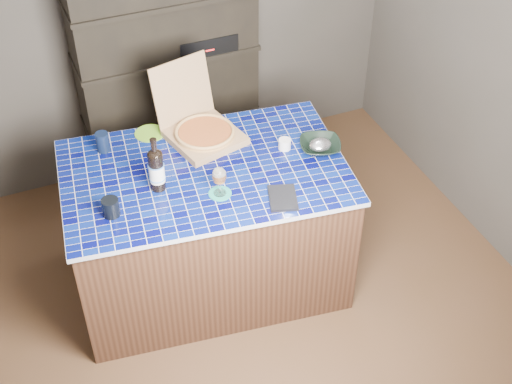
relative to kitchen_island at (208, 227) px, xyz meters
name	(u,v)px	position (x,y,z in m)	size (l,w,h in m)	color
room	(251,156)	(0.12, -0.41, 0.80)	(3.50, 3.50, 3.50)	#4E3321
shelving_unit	(167,70)	(0.13, 1.12, 0.46)	(1.20, 0.41, 1.80)	black
kitchen_island	(208,227)	(0.00, 0.00, 0.00)	(1.74, 1.22, 0.89)	#452A1B
pizza_box	(202,130)	(0.10, 0.29, 0.50)	(0.49, 0.55, 0.42)	#9D7A51
mead_bottle	(156,169)	(-0.29, -0.05, 0.58)	(0.09, 0.09, 0.34)	black
teal_trivet	(220,194)	(0.01, -0.23, 0.45)	(0.13, 0.13, 0.01)	#1B8F7B
wine_glass	(219,176)	(0.01, -0.23, 0.57)	(0.08, 0.08, 0.18)	white
tumbler	(111,207)	(-0.58, -0.17, 0.50)	(0.09, 0.09, 0.10)	black
dvd_case	(283,198)	(0.31, -0.40, 0.45)	(0.15, 0.21, 0.02)	black
bowl	(320,146)	(0.69, -0.08, 0.47)	(0.24, 0.24, 0.06)	black
foil_contents	(320,145)	(0.69, -0.08, 0.48)	(0.14, 0.11, 0.06)	silver
white_jar	(285,144)	(0.51, 0.01, 0.48)	(0.07, 0.07, 0.06)	white
navy_cup	(103,142)	(-0.49, 0.40, 0.51)	(0.08, 0.08, 0.12)	black
green_trivet	(150,133)	(-0.19, 0.46, 0.45)	(0.18, 0.18, 0.01)	#71B727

